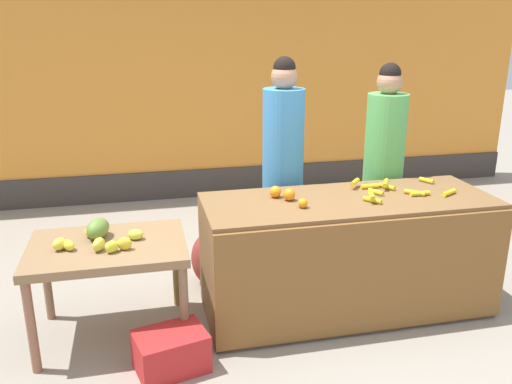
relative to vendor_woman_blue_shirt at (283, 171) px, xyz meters
name	(u,v)px	position (x,y,z in m)	size (l,w,h in m)	color
ground_plane	(295,312)	(-0.07, -0.64, -0.95)	(24.00, 24.00, 0.00)	gray
market_wall_back	(224,69)	(-0.07, 2.48, 0.64)	(7.85, 0.23, 3.24)	orange
fruit_stall_counter	(347,255)	(0.33, -0.66, -0.50)	(2.15, 0.82, 0.90)	brown
side_table_wooden	(108,256)	(-1.41, -0.64, -0.34)	(1.05, 0.76, 0.70)	olive
banana_bunch_pile	(394,189)	(0.71, -0.59, -0.03)	(0.77, 0.49, 0.07)	yellow
orange_pile	(286,195)	(-0.14, -0.59, -0.01)	(0.21, 0.34, 0.09)	orange
mango_papaya_pile	(98,235)	(-1.47, -0.60, -0.20)	(0.61, 0.46, 0.14)	gold
vendor_woman_blue_shirt	(283,171)	(0.00, 0.00, 0.00)	(0.34, 0.34, 1.89)	#33333D
vendor_woman_green_shirt	(383,170)	(0.89, -0.04, -0.03)	(0.34, 0.34, 1.83)	#33333D
produce_crate	(171,351)	(-1.05, -1.14, -0.82)	(0.44, 0.32, 0.26)	red
produce_sack	(210,259)	(-0.64, -0.02, -0.73)	(0.36, 0.30, 0.46)	maroon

